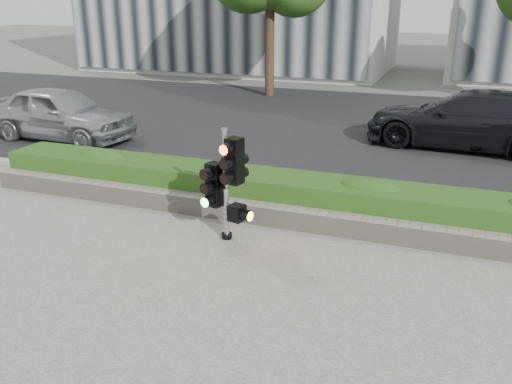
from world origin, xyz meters
TOP-DOWN VIEW (x-y plane):
  - ground at (0.00, 0.00)m, footprint 120.00×120.00m
  - sidewalk at (0.00, -2.50)m, footprint 16.00×11.00m
  - road at (0.00, 10.00)m, footprint 60.00×13.00m
  - curb at (0.00, 3.15)m, footprint 60.00×0.25m
  - stone_wall at (0.00, 1.90)m, footprint 12.00×0.32m
  - hedge at (0.00, 2.55)m, footprint 12.00×1.00m
  - traffic_signal at (-0.54, 1.09)m, footprint 0.68×0.55m
  - car_silver at (-7.56, 5.60)m, footprint 4.40×1.98m
  - car_dark at (3.06, 8.63)m, footprint 5.38×2.58m

SIDE VIEW (x-z plane):
  - ground at x=0.00m, z-range 0.00..0.00m
  - road at x=0.00m, z-range 0.00..0.02m
  - sidewalk at x=0.00m, z-range 0.00..0.03m
  - curb at x=0.00m, z-range 0.00..0.12m
  - stone_wall at x=0.00m, z-range 0.03..0.37m
  - hedge at x=0.00m, z-range 0.03..0.71m
  - car_silver at x=-7.56m, z-range 0.02..1.48m
  - car_dark at x=3.06m, z-range 0.02..1.53m
  - traffic_signal at x=-0.54m, z-range 0.13..1.99m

